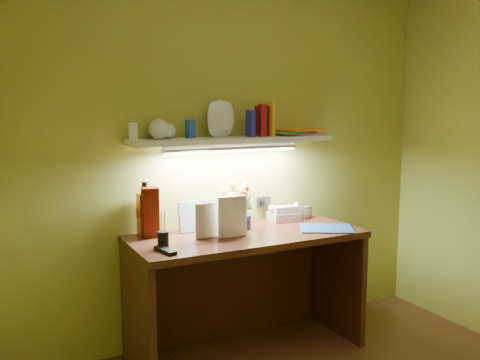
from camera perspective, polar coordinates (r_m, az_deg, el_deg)
name	(u,v)px	position (r m, az deg, el deg)	size (l,w,h in m)	color
desk	(246,293)	(3.33, 0.69, -11.99)	(1.40, 0.60, 0.75)	#3D1B10
flower_bouquet	(237,204)	(3.31, -0.29, -2.58)	(0.19, 0.19, 0.31)	#091738
telephone	(284,212)	(3.55, 4.72, -3.44)	(0.19, 0.14, 0.11)	beige
desk_clock	(306,212)	(3.65, 7.08, -3.43)	(0.08, 0.04, 0.08)	silver
whisky_bottle	(145,209)	(3.18, -10.07, -3.04)	(0.09, 0.09, 0.32)	#AB3A09
whisky_box	(150,212)	(3.15, -9.55, -3.40)	(0.09, 0.09, 0.29)	#4E1104
pen_cup	(163,234)	(2.93, -8.21, -5.70)	(0.06, 0.06, 0.15)	black
art_card	(193,216)	(3.26, -4.99, -3.87)	(0.19, 0.04, 0.19)	white
tv_remote	(165,250)	(2.85, -7.98, -7.43)	(0.05, 0.17, 0.02)	black
blue_folder	(326,229)	(3.36, 9.19, -5.13)	(0.32, 0.23, 0.01)	blue
desk_book_a	(195,222)	(3.06, -4.77, -4.47)	(0.16, 0.02, 0.21)	beige
desk_book_b	(218,218)	(3.07, -2.35, -4.05)	(0.18, 0.02, 0.24)	white
wall_shelf	(237,134)	(3.30, -0.35, 4.91)	(1.31, 0.31, 0.25)	white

